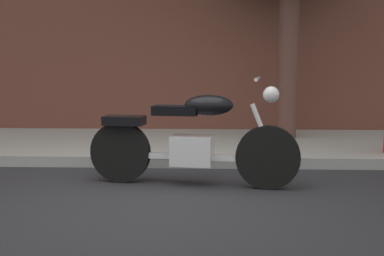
% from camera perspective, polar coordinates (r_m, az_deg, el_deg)
% --- Properties ---
extents(ground_plane, '(60.00, 60.00, 0.00)m').
position_cam_1_polar(ground_plane, '(4.51, -4.89, -9.01)').
color(ground_plane, '#28282D').
extents(sidewalk, '(18.12, 2.70, 0.14)m').
position_cam_1_polar(sidewalk, '(7.28, -2.11, -2.08)').
color(sidewalk, '#9D9D9D').
rests_on(sidewalk, ground).
extents(motorcycle, '(2.27, 0.75, 1.17)m').
position_cam_1_polar(motorcycle, '(5.04, -0.02, -1.54)').
color(motorcycle, black).
rests_on(motorcycle, ground).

